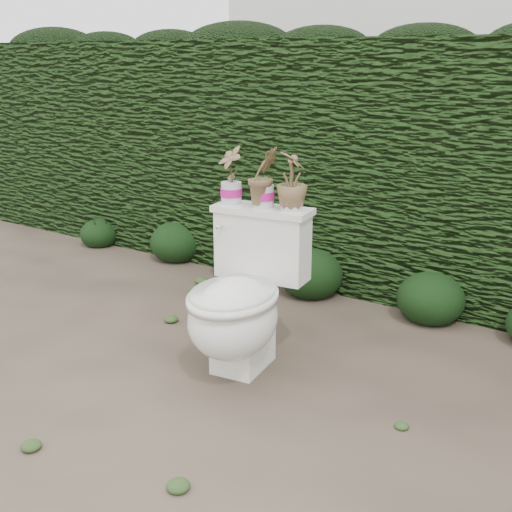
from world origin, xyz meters
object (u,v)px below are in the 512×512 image
Objects in this scene: toilet at (241,302)px; potted_plant_center at (263,179)px; potted_plant_left at (231,177)px; potted_plant_right at (292,183)px.

potted_plant_center is at bearing 89.12° from toilet.
potted_plant_left is 0.33m from potted_plant_right.
potted_plant_left is at bearing 125.08° from potted_plant_center.
potted_plant_center is at bearing 64.17° from potted_plant_right.
potted_plant_right reaches higher than toilet.
potted_plant_center reaches higher than potted_plant_left.
potted_plant_right is (0.15, 0.02, -0.01)m from potted_plant_center.
potted_plant_left is (-0.21, 0.21, 0.56)m from toilet.
potted_plant_center is (0.18, 0.02, 0.00)m from potted_plant_left.
potted_plant_center is (-0.03, 0.24, 0.56)m from toilet.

